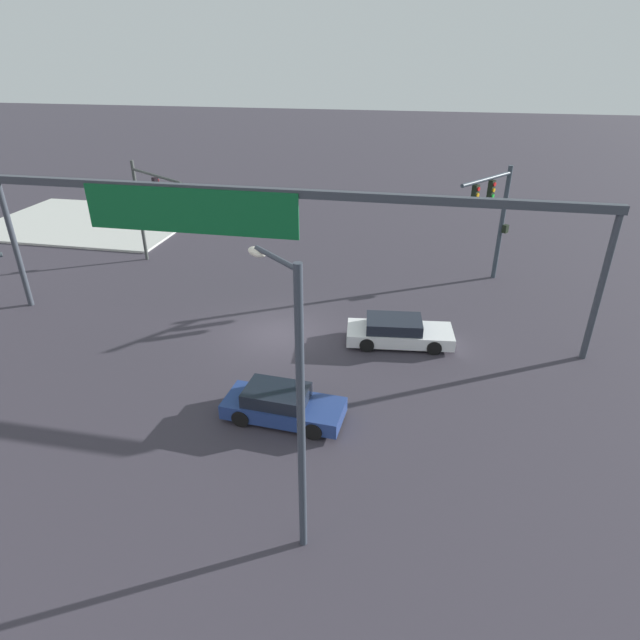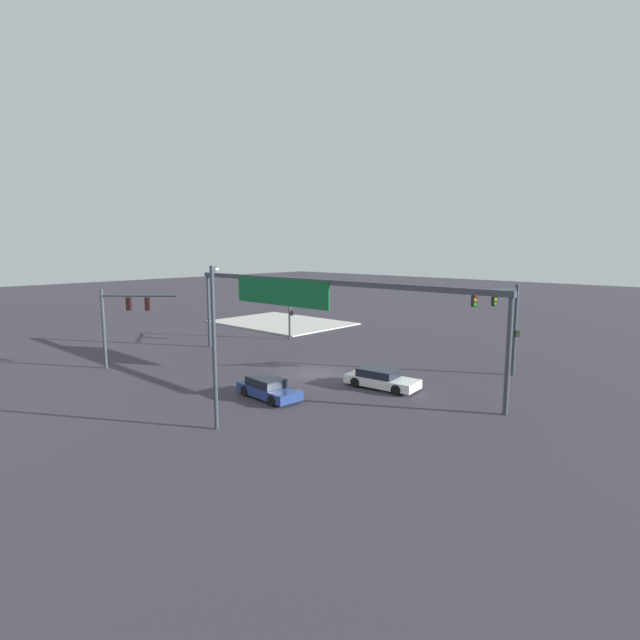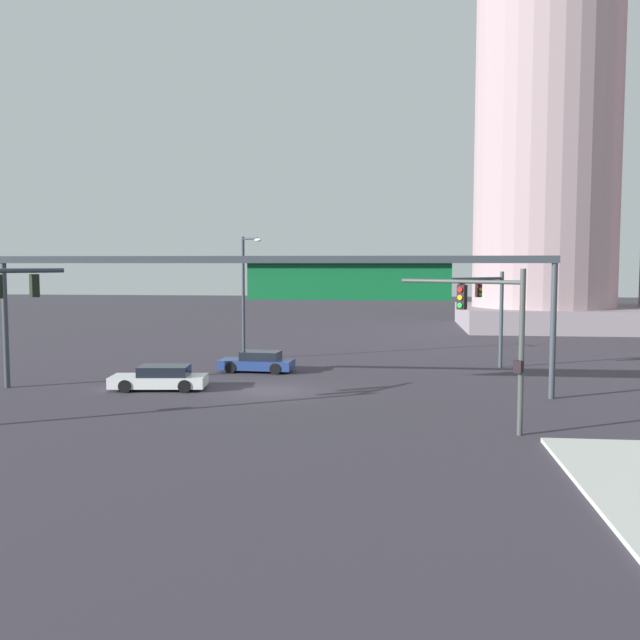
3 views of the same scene
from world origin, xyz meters
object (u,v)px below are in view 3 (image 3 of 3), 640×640
at_px(traffic_signal_cross_street, 485,302).
at_px(sedan_car_approaching, 160,378).
at_px(sedan_car_waiting_far, 258,362).
at_px(traffic_signal_opposite_side, 495,326).
at_px(streetlamp_curved_arm, 245,289).

distance_m(traffic_signal_cross_street, sedan_car_approaching, 19.34).
height_order(traffic_signal_cross_street, sedan_car_waiting_far, traffic_signal_cross_street).
height_order(traffic_signal_opposite_side, streetlamp_curved_arm, streetlamp_curved_arm).
bearing_deg(streetlamp_curved_arm, sedan_car_approaching, -57.17).
bearing_deg(traffic_signal_opposite_side, sedan_car_approaching, 8.63).
relative_size(traffic_signal_opposite_side, traffic_signal_cross_street, 1.05).
relative_size(streetlamp_curved_arm, sedan_car_waiting_far, 1.84).
relative_size(traffic_signal_cross_street, streetlamp_curved_arm, 0.72).
height_order(traffic_signal_cross_street, sedan_car_approaching, traffic_signal_cross_street).
bearing_deg(traffic_signal_cross_street, traffic_signal_opposite_side, 44.66).
xyz_separation_m(traffic_signal_cross_street, sedan_car_waiting_far, (-13.23, -2.37, -3.49)).
height_order(traffic_signal_opposite_side, traffic_signal_cross_street, traffic_signal_opposite_side).
bearing_deg(sedan_car_waiting_far, streetlamp_curved_arm, -66.20).
bearing_deg(sedan_car_approaching, sedan_car_waiting_far, -126.79).
xyz_separation_m(streetlamp_curved_arm, sedan_car_approaching, (-1.89, -11.29, -4.04)).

